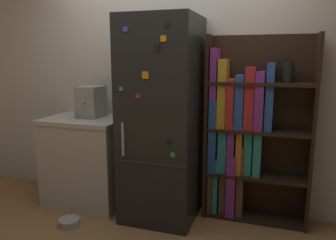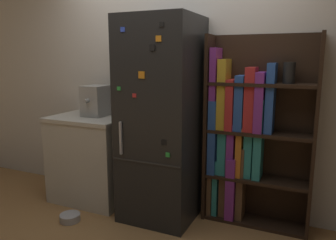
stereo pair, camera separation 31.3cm
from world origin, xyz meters
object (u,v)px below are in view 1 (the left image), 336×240
Objects in this scene: refrigerator at (162,120)px; pet_bowl at (69,222)px; bookshelf at (244,134)px; espresso_machine at (91,102)px.

pet_bowl is at bearing -146.27° from refrigerator.
bookshelf is (0.75, 0.22, -0.13)m from refrigerator.
refrigerator is at bearing -6.05° from espresso_machine.
espresso_machine is 1.21m from pet_bowl.
refrigerator is 0.80m from bookshelf.
espresso_machine reaches higher than pet_bowl.
bookshelf is 1.84m from pet_bowl.
pet_bowl is at bearing -154.49° from bookshelf.
pet_bowl is at bearing -83.01° from espresso_machine.
pet_bowl is (0.07, -0.58, -1.05)m from espresso_machine.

